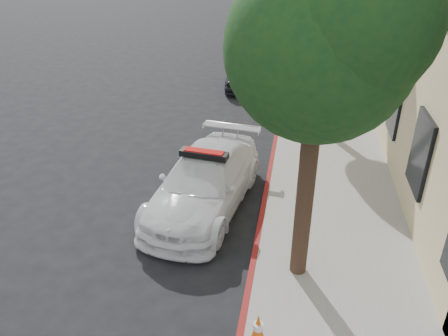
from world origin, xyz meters
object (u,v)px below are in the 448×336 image
police_car (205,182)px  traffic_cone (258,333)px  parked_car_far (265,39)px  parked_car_mid (245,71)px

police_car → traffic_cone: police_car is taller
traffic_cone → parked_car_far: bearing=95.1°
police_car → traffic_cone: (1.67, -3.99, -0.15)m
police_car → parked_car_far: 15.84m
parked_car_mid → parked_car_far: 6.26m
parked_car_mid → traffic_cone: size_ratio=5.27×
police_car → traffic_cone: size_ratio=6.63×
parked_car_far → traffic_cone: size_ratio=6.45×
police_car → parked_car_mid: police_car is taller
parked_car_far → police_car: bearing=-91.6°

